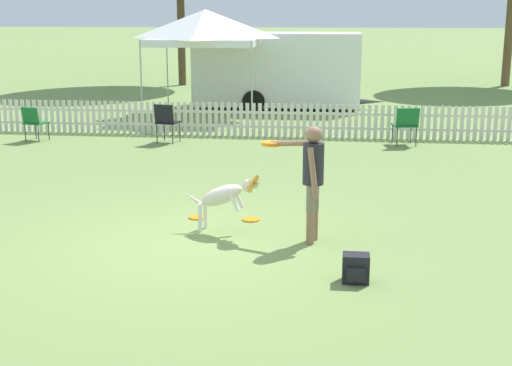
% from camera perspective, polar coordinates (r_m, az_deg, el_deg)
% --- Properties ---
extents(ground_plane, '(240.00, 240.00, 0.00)m').
position_cam_1_polar(ground_plane, '(9.58, -5.18, -4.85)').
color(ground_plane, olive).
extents(handler_person, '(0.89, 0.82, 1.57)m').
position_cam_1_polar(handler_person, '(9.40, 4.39, 1.01)').
color(handler_person, '#8C664C').
rests_on(handler_person, ground_plane).
extents(leaping_dog, '(1.13, 0.45, 0.86)m').
position_cam_1_polar(leaping_dog, '(9.87, -2.53, -0.98)').
color(leaping_dog, beige).
rests_on(leaping_dog, ground_plane).
extents(frisbee_near_handler, '(0.27, 0.27, 0.02)m').
position_cam_1_polar(frisbee_near_handler, '(10.73, -4.68, -2.74)').
color(frisbee_near_handler, orange).
rests_on(frisbee_near_handler, ground_plane).
extents(frisbee_near_dog, '(0.27, 0.27, 0.02)m').
position_cam_1_polar(frisbee_near_dog, '(10.58, -0.40, -2.92)').
color(frisbee_near_dog, orange).
rests_on(frisbee_near_dog, ground_plane).
extents(backpack_on_grass, '(0.31, 0.26, 0.33)m').
position_cam_1_polar(backpack_on_grass, '(8.27, 7.99, -6.79)').
color(backpack_on_grass, black).
rests_on(backpack_on_grass, ground_plane).
extents(picket_fence, '(19.81, 0.04, 0.82)m').
position_cam_1_polar(picket_fence, '(17.53, 0.32, 5.08)').
color(picket_fence, silver).
rests_on(picket_fence, ground_plane).
extents(folding_chair_blue_left, '(0.61, 0.62, 0.89)m').
position_cam_1_polar(folding_chair_blue_left, '(16.67, 11.91, 4.74)').
color(folding_chair_blue_left, '#333338').
rests_on(folding_chair_blue_left, ground_plane).
extents(folding_chair_center, '(0.56, 0.57, 0.82)m').
position_cam_1_polar(folding_chair_center, '(17.70, -17.35, 4.79)').
color(folding_chair_center, '#333338').
rests_on(folding_chair_center, ground_plane).
extents(folding_chair_green_right, '(0.56, 0.58, 0.92)m').
position_cam_1_polar(folding_chair_green_right, '(16.76, -7.19, 5.06)').
color(folding_chair_green_right, '#333338').
rests_on(folding_chair_green_right, ground_plane).
extents(canopy_tent_main, '(3.08, 3.08, 3.06)m').
position_cam_1_polar(canopy_tent_main, '(20.88, -4.06, 12.32)').
color(canopy_tent_main, '#B2B2B2').
rests_on(canopy_tent_main, ground_plane).
extents(equipment_trailer, '(5.91, 2.52, 2.35)m').
position_cam_1_polar(equipment_trailer, '(22.63, 1.80, 9.13)').
color(equipment_trailer, white).
rests_on(equipment_trailer, ground_plane).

